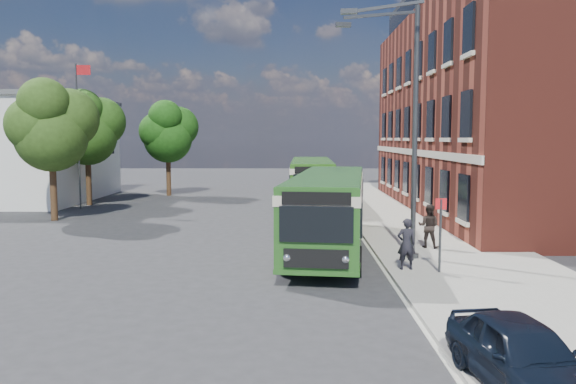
{
  "coord_description": "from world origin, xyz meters",
  "views": [
    {
      "loc": [
        0.94,
        -21.9,
        4.43
      ],
      "look_at": [
        0.69,
        1.25,
        2.2
      ],
      "focal_mm": 35.0,
      "sensor_mm": 36.0,
      "label": 1
    }
  ],
  "objects_px": {
    "bus_rear": "(312,178)",
    "parked_car": "(522,355)",
    "bus_front": "(329,204)",
    "street_lamp": "(405,128)"
  },
  "relations": [
    {
      "from": "parked_car",
      "to": "bus_rear",
      "type": "bearing_deg",
      "value": 88.23
    },
    {
      "from": "bus_front",
      "to": "parked_car",
      "type": "xyz_separation_m",
      "value": [
        2.48,
        -12.71,
        -1.06
      ]
    },
    {
      "from": "street_lamp",
      "to": "parked_car",
      "type": "distance_m",
      "value": 11.4
    },
    {
      "from": "street_lamp",
      "to": "bus_front",
      "type": "bearing_deg",
      "value": 140.92
    },
    {
      "from": "street_lamp",
      "to": "bus_front",
      "type": "distance_m",
      "value": 4.39
    },
    {
      "from": "bus_front",
      "to": "bus_rear",
      "type": "relative_size",
      "value": 1.02
    },
    {
      "from": "street_lamp",
      "to": "parked_car",
      "type": "xyz_separation_m",
      "value": [
        -0.04,
        -10.67,
        -4.02
      ]
    },
    {
      "from": "bus_rear",
      "to": "bus_front",
      "type": "bearing_deg",
      "value": -89.0
    },
    {
      "from": "street_lamp",
      "to": "parked_car",
      "type": "height_order",
      "value": "street_lamp"
    },
    {
      "from": "bus_rear",
      "to": "parked_car",
      "type": "height_order",
      "value": "bus_rear"
    }
  ]
}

